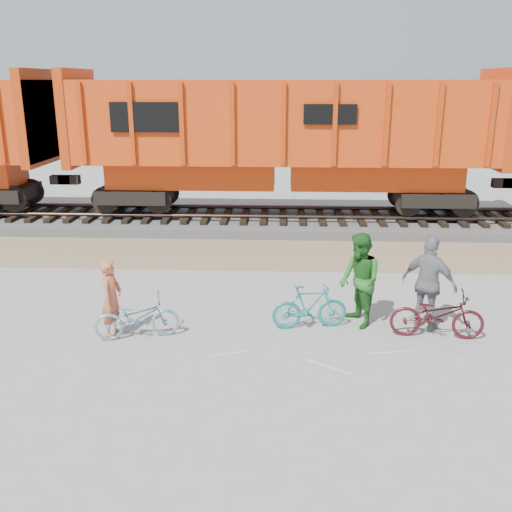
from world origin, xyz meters
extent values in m
plane|color=#9E9E99|center=(0.00, 0.00, 0.00)|extent=(120.00, 120.00, 0.00)
cube|color=#937F5B|center=(0.00, 5.50, 0.01)|extent=(120.00, 3.00, 0.02)
cube|color=slate|center=(0.00, 9.00, 0.15)|extent=(120.00, 4.00, 0.30)
cube|color=black|center=(-6.50, 9.00, 0.36)|extent=(0.22, 2.60, 0.12)
cube|color=black|center=(0.00, 9.00, 0.36)|extent=(0.22, 2.60, 0.12)
cube|color=black|center=(6.50, 9.00, 0.36)|extent=(0.22, 2.60, 0.12)
cylinder|color=#382821|center=(0.00, 8.28, 0.48)|extent=(120.00, 0.12, 0.12)
cylinder|color=#382821|center=(0.00, 9.72, 0.48)|extent=(120.00, 0.12, 0.12)
cube|color=#BB360B|center=(-8.18, 9.00, 3.64)|extent=(0.30, 3.06, 3.10)
cube|color=black|center=(-0.03, 9.00, 0.94)|extent=(11.20, 2.20, 0.80)
cube|color=#D9420F|center=(-0.03, 9.00, 1.79)|extent=(11.76, 1.65, 0.90)
cube|color=#D9420F|center=(-0.03, 9.00, 3.54)|extent=(14.00, 3.00, 2.60)
cube|color=#BB360B|center=(-6.88, 9.00, 3.64)|extent=(0.30, 3.06, 3.10)
cube|color=#BB360B|center=(6.82, 9.00, 3.64)|extent=(0.30, 3.06, 3.10)
cube|color=black|center=(-4.23, 7.42, 3.74)|extent=(2.20, 0.04, 0.90)
imported|color=#6A9FB2|center=(-2.81, -0.17, 0.43)|extent=(1.72, 0.97, 0.86)
imported|color=teal|center=(0.55, 0.45, 0.46)|extent=(1.57, 0.68, 0.92)
imported|color=#481419|center=(2.99, 0.12, 0.47)|extent=(1.83, 0.77, 0.94)
imported|color=#CE603F|center=(-3.31, -0.07, 0.77)|extent=(0.44, 0.60, 1.55)
imported|color=#236520|center=(1.55, 0.65, 0.96)|extent=(1.00, 1.13, 1.92)
imported|color=gray|center=(2.89, 0.52, 0.96)|extent=(1.18, 1.07, 1.93)
camera|label=1|loc=(-0.04, -10.23, 4.80)|focal=40.00mm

